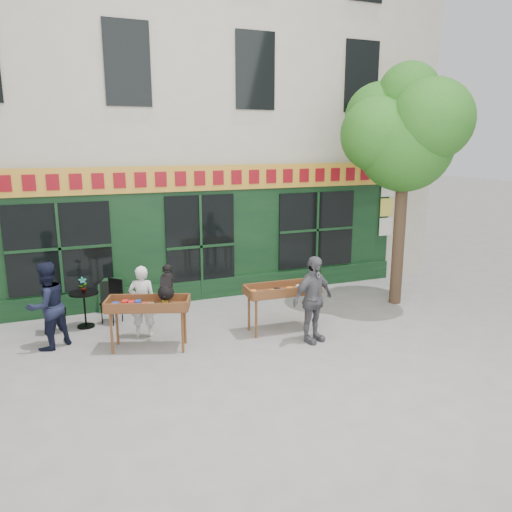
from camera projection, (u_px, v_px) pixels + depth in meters
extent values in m
plane|color=slate|center=(233.00, 331.00, 10.35)|extent=(80.00, 80.00, 0.00)
cube|color=beige|center=(163.00, 101.00, 14.66)|extent=(14.00, 7.00, 10.00)
cube|color=black|center=(199.00, 236.00, 12.19)|extent=(11.00, 0.16, 3.20)
cube|color=gold|center=(199.00, 178.00, 11.77)|extent=(11.00, 0.06, 0.60)
cube|color=maroon|center=(200.00, 178.00, 11.73)|extent=(9.60, 0.03, 0.34)
cube|color=black|center=(202.00, 290.00, 12.39)|extent=(11.00, 0.10, 0.50)
cube|color=black|center=(201.00, 246.00, 12.15)|extent=(1.70, 0.05, 2.50)
cube|color=black|center=(60.00, 248.00, 10.93)|extent=(2.20, 0.05, 2.00)
cube|color=black|center=(317.00, 230.00, 13.28)|extent=(2.20, 0.05, 2.00)
cube|color=silver|center=(386.00, 227.00, 14.08)|extent=(0.42, 0.02, 0.50)
cube|color=#E5D14C|center=(387.00, 207.00, 13.96)|extent=(0.42, 0.02, 0.50)
cube|color=silver|center=(388.00, 188.00, 13.83)|extent=(0.42, 0.02, 0.50)
cylinder|color=#382619|center=(399.00, 230.00, 11.80)|extent=(0.28, 0.28, 3.60)
sphere|color=#165914|center=(405.00, 143.00, 11.36)|extent=(2.20, 2.20, 2.20)
sphere|color=#165914|center=(422.00, 130.00, 11.82)|extent=(1.80, 1.80, 1.80)
sphere|color=#165914|center=(378.00, 134.00, 11.27)|extent=(1.70, 1.70, 1.70)
sphere|color=#165914|center=(432.00, 120.00, 10.78)|extent=(1.80, 1.80, 1.80)
sphere|color=#165914|center=(380.00, 117.00, 11.66)|extent=(1.60, 1.60, 1.60)
sphere|color=#165914|center=(409.00, 93.00, 11.24)|extent=(1.40, 1.40, 1.40)
cylinder|color=brown|center=(112.00, 333.00, 9.15)|extent=(0.05, 0.05, 0.80)
cylinder|color=brown|center=(183.00, 332.00, 9.20)|extent=(0.05, 0.05, 0.80)
cylinder|color=brown|center=(117.00, 325.00, 9.58)|extent=(0.05, 0.05, 0.80)
cylinder|color=brown|center=(185.00, 324.00, 9.63)|extent=(0.05, 0.05, 0.80)
cube|color=brown|center=(148.00, 307.00, 9.30)|extent=(1.61, 1.05, 0.05)
cube|color=brown|center=(145.00, 308.00, 9.00)|extent=(1.43, 0.55, 0.18)
cube|color=brown|center=(151.00, 298.00, 9.56)|extent=(1.43, 0.55, 0.18)
cube|color=brown|center=(148.00, 304.00, 9.28)|extent=(1.36, 0.82, 0.06)
imported|color=silver|center=(142.00, 302.00, 9.90)|extent=(0.62, 0.51, 1.47)
cylinder|color=brown|center=(256.00, 319.00, 9.89)|extent=(0.05, 0.05, 0.80)
cylinder|color=brown|center=(315.00, 312.00, 10.32)|extent=(0.05, 0.05, 0.80)
cylinder|color=brown|center=(249.00, 312.00, 10.29)|extent=(0.05, 0.05, 0.80)
cylinder|color=brown|center=(306.00, 305.00, 10.72)|extent=(0.05, 0.05, 0.80)
cube|color=brown|center=(282.00, 292.00, 10.21)|extent=(1.52, 0.64, 0.05)
cube|color=brown|center=(288.00, 293.00, 9.93)|extent=(1.50, 0.10, 0.18)
cube|color=brown|center=(277.00, 285.00, 10.46)|extent=(1.50, 0.10, 0.18)
cube|color=brown|center=(282.00, 290.00, 10.20)|extent=(1.31, 0.45, 0.06)
imported|color=#525256|center=(313.00, 299.00, 9.64)|extent=(1.09, 0.70, 1.72)
cylinder|color=black|center=(86.00, 326.00, 10.58)|extent=(0.36, 0.36, 0.03)
cylinder|color=black|center=(85.00, 310.00, 10.50)|extent=(0.04, 0.04, 0.72)
cylinder|color=black|center=(84.00, 293.00, 10.41)|extent=(0.60, 0.60, 0.03)
cube|color=black|center=(57.00, 311.00, 10.19)|extent=(0.36, 0.36, 0.03)
cube|color=black|center=(47.00, 301.00, 10.07)|extent=(0.03, 0.36, 0.50)
cylinder|color=black|center=(66.00, 323.00, 10.16)|extent=(0.02, 0.02, 0.44)
cylinder|color=black|center=(65.00, 319.00, 10.43)|extent=(0.02, 0.02, 0.44)
cylinder|color=black|center=(50.00, 325.00, 10.05)|extent=(0.02, 0.02, 0.44)
cylinder|color=black|center=(50.00, 321.00, 10.32)|extent=(0.02, 0.02, 0.44)
cube|color=black|center=(111.00, 303.00, 10.73)|extent=(0.51, 0.51, 0.03)
cube|color=black|center=(116.00, 290.00, 10.82)|extent=(0.27, 0.28, 0.50)
cylinder|color=black|center=(102.00, 314.00, 10.70)|extent=(0.02, 0.02, 0.44)
cylinder|color=black|center=(113.00, 316.00, 10.59)|extent=(0.02, 0.02, 0.44)
cylinder|color=black|center=(111.00, 310.00, 10.97)|extent=(0.02, 0.02, 0.44)
cylinder|color=black|center=(122.00, 312.00, 10.85)|extent=(0.02, 0.02, 0.44)
imported|color=gray|center=(83.00, 285.00, 10.37)|extent=(0.20, 0.16, 0.33)
imported|color=black|center=(47.00, 306.00, 9.32)|extent=(1.03, 0.98, 1.67)
cube|color=black|center=(111.00, 295.00, 11.45)|extent=(0.59, 0.29, 0.79)
cube|color=black|center=(111.00, 295.00, 11.43)|extent=(0.48, 0.25, 0.65)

